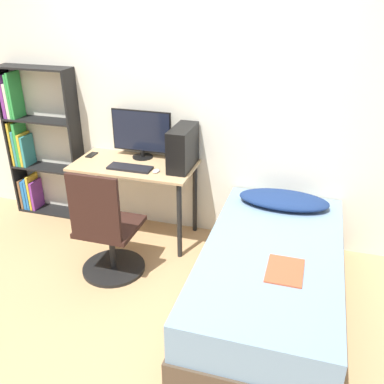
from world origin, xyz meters
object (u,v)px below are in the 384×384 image
monitor (142,133)px  bookshelf (32,146)px  office_chair (107,237)px  keyboard (130,168)px  bed (270,279)px  pc_tower (183,148)px

monitor → bookshelf: bearing=-180.0°
office_chair → monitor: (-0.01, 0.84, 0.62)m
monitor → keyboard: size_ratio=1.46×
bookshelf → office_chair: (1.24, -0.84, -0.37)m
office_chair → bed: size_ratio=0.50×
bookshelf → keyboard: bearing=-13.6°
office_chair → pc_tower: (0.43, 0.71, 0.57)m
bookshelf → bed: bearing=-18.4°
office_chair → monitor: bearing=90.9°
office_chair → bookshelf: bearing=145.9°
monitor → bed: bearing=-32.4°
monitor → pc_tower: size_ratio=1.35×
monitor → pc_tower: 0.46m
pc_tower → office_chair: bearing=-121.0°
bookshelf → monitor: bookshelf is taller
bookshelf → keyboard: bookshelf is taller
office_chair → bed: office_chair is taller
keyboard → bookshelf: bearing=166.4°
bookshelf → pc_tower: size_ratio=3.58×
bed → monitor: monitor is taller
monitor → keyboard: monitor is taller
bookshelf → bed: bookshelf is taller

